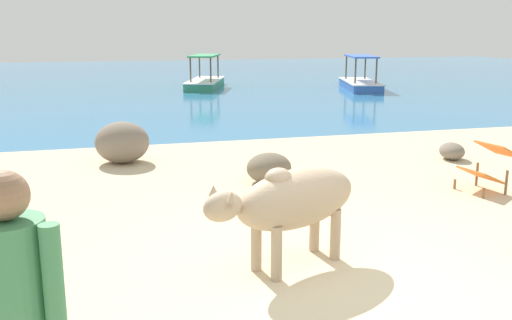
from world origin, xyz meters
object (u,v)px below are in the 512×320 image
Objects in this scene: person_standing at (16,316)px; boat_green at (205,81)px; deck_chair_far at (490,164)px; boat_blue at (360,82)px; cow at (294,200)px.

person_standing is 0.42× the size of boat_green.
deck_chair_far is 14.47m from boat_blue.
deck_chair_far is at bearing 22.95° from boat_green.
person_standing is at bearing 23.09° from cow.
boat_blue reaches higher than deck_chair_far.
cow is 1.08× the size of person_standing.
person_standing is at bearing 25.66° from deck_chair_far.
person_standing reaches higher than boat_green.
boat_green reaches higher than cow.
boat_blue is (4.54, 13.74, -0.13)m from deck_chair_far.
person_standing reaches higher than cow.
deck_chair_far is at bearing -177.40° from cow.
person_standing is 0.42× the size of boat_blue.
person_standing is 20.48m from boat_blue.
cow is 17.79m from boat_green.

